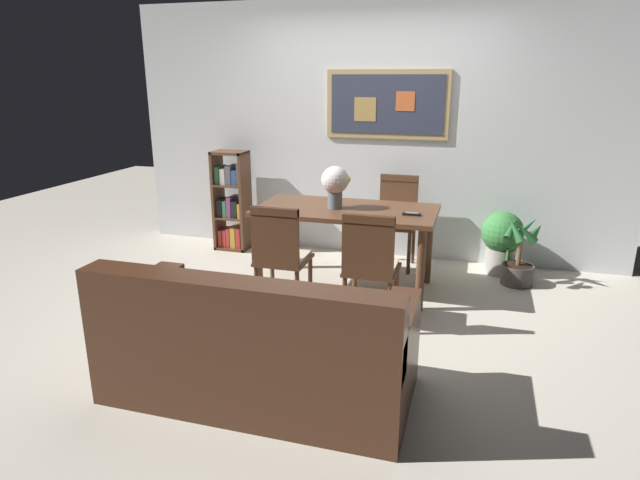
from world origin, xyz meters
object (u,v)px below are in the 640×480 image
(potted_ivy, at_px, (502,239))
(potted_palm, at_px, (519,259))
(flower_vase, at_px, (335,183))
(bookshelf, at_px, (232,204))
(leather_couch, at_px, (256,349))
(tv_remote, at_px, (412,214))
(dining_table, at_px, (346,219))
(dining_chair_near_left, at_px, (280,251))
(dining_chair_near_right, at_px, (370,261))
(dining_chair_far_right, at_px, (397,214))

(potted_ivy, relative_size, potted_palm, 0.90)
(flower_vase, bearing_deg, bookshelf, 149.69)
(potted_ivy, xyz_separation_m, potted_palm, (0.15, -0.27, -0.10))
(leather_couch, xyz_separation_m, tv_remote, (0.67, 1.77, 0.44))
(tv_remote, bearing_deg, potted_palm, 33.39)
(dining_table, xyz_separation_m, potted_ivy, (1.37, 0.78, -0.30))
(dining_table, bearing_deg, flower_vase, -161.46)
(dining_chair_near_left, distance_m, leather_couch, 1.20)
(dining_table, relative_size, bookshelf, 1.45)
(bookshelf, bearing_deg, potted_palm, -5.04)
(potted_ivy, bearing_deg, leather_couch, -118.60)
(dining_chair_near_right, xyz_separation_m, bookshelf, (-1.85, 1.53, -0.03))
(dining_table, xyz_separation_m, bookshelf, (-1.47, 0.78, -0.13))
(potted_palm, bearing_deg, bookshelf, 174.96)
(bookshelf, height_order, tv_remote, bookshelf)
(dining_chair_near_right, relative_size, potted_ivy, 1.48)
(potted_ivy, xyz_separation_m, tv_remote, (-0.78, -0.88, 0.41))
(dining_chair_near_left, distance_m, tv_remote, 1.15)
(potted_palm, xyz_separation_m, flower_vase, (-1.61, -0.54, 0.72))
(leather_couch, bearing_deg, tv_remote, 69.27)
(dining_table, xyz_separation_m, dining_chair_near_left, (-0.35, -0.72, -0.11))
(potted_palm, bearing_deg, dining_chair_near_left, -146.58)
(dining_table, distance_m, potted_palm, 1.65)
(dining_table, bearing_deg, leather_couch, -92.49)
(leather_couch, height_order, tv_remote, leather_couch)
(potted_palm, bearing_deg, flower_vase, -161.31)
(dining_chair_near_right, relative_size, leather_couch, 0.51)
(dining_table, height_order, bookshelf, bookshelf)
(bookshelf, distance_m, potted_palm, 3.02)
(dining_chair_near_left, relative_size, bookshelf, 0.84)
(potted_palm, height_order, flower_vase, flower_vase)
(dining_table, xyz_separation_m, dining_chair_near_right, (0.37, -0.75, -0.11))
(dining_table, height_order, tv_remote, tv_remote)
(leather_couch, xyz_separation_m, potted_palm, (1.60, 2.38, -0.07))
(flower_vase, xyz_separation_m, tv_remote, (0.68, -0.07, -0.21))
(dining_table, height_order, potted_palm, dining_table)
(dining_chair_far_right, height_order, potted_ivy, dining_chair_far_right)
(dining_chair_near_left, height_order, bookshelf, bookshelf)
(leather_couch, distance_m, tv_remote, 1.95)
(bookshelf, distance_m, flower_vase, 1.67)
(leather_couch, bearing_deg, potted_palm, 56.14)
(dining_table, distance_m, dining_chair_near_left, 0.81)
(potted_ivy, bearing_deg, bookshelf, -179.91)
(dining_chair_far_right, relative_size, potted_ivy, 1.48)
(dining_chair_near_right, height_order, bookshelf, bookshelf)
(potted_palm, xyz_separation_m, tv_remote, (-0.93, -0.61, 0.51))
(potted_palm, distance_m, flower_vase, 1.85)
(dining_chair_far_right, distance_m, potted_palm, 1.23)
(leather_couch, relative_size, potted_ivy, 2.92)
(dining_table, height_order, leather_couch, leather_couch)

